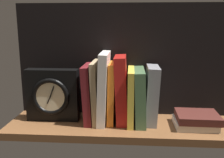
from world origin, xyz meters
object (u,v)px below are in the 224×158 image
book_green_romantic (140,96)px  book_gray_chess (151,95)px  book_tan_shortstories (96,92)px  book_orange_pandolfini (112,93)px  book_yellow_seinlanguage (131,96)px  book_maroon_dawkins (89,93)px  book_red_requiem (121,89)px  book_stack_side (196,120)px  framed_clock (52,95)px  book_white_catcher (104,88)px

book_green_romantic → book_gray_chess: book_gray_chess is taller
book_tan_shortstories → book_orange_pandolfini: book_tan_shortstories is taller
book_tan_shortstories → book_orange_pandolfini: 5.50cm
book_yellow_seinlanguage → book_green_romantic: same height
book_maroon_dawkins → book_tan_shortstories: (2.58, 0.00, 0.62)cm
book_red_requiem → book_stack_side: 27.11cm
book_orange_pandolfini → book_gray_chess: bearing=0.0°
framed_clock → book_stack_side: (49.74, -2.58, -6.86)cm
book_orange_pandolfini → book_stack_side: book_orange_pandolfini is taller
book_stack_side → book_white_catcher: bearing=174.3°
book_green_romantic → book_stack_side: 20.41cm
book_tan_shortstories → book_gray_chess: size_ratio=1.08×
book_tan_shortstories → framed_clock: size_ratio=1.16×
book_orange_pandolfini → framed_clock: bearing=-178.5°
book_red_requiem → framed_clock: (-24.45, -0.57, -2.38)cm
book_maroon_dawkins → book_tan_shortstories: 2.65cm
framed_clock → book_yellow_seinlanguage: bearing=1.2°
book_red_requiem → book_green_romantic: size_ratio=1.24×
book_stack_side → framed_clock: bearing=177.0°
book_tan_shortstories → framed_clock: 15.70cm
book_maroon_dawkins → book_green_romantic: (17.78, 0.00, -0.69)cm
book_maroon_dawkins → book_stack_side: size_ratio=1.40×
book_tan_shortstories → book_orange_pandolfini: bearing=0.0°
book_tan_shortstories → book_green_romantic: book_tan_shortstories is taller
book_maroon_dawkins → book_red_requiem: book_red_requiem is taller
book_red_requiem → book_green_romantic: (6.38, 0.00, -2.25)cm
book_white_catcher → book_stack_side: (31.45, -3.15, -9.82)cm
book_orange_pandolfini → book_red_requiem: book_red_requiem is taller
book_yellow_seinlanguage → book_stack_side: size_ratio=1.31×
book_maroon_dawkins → book_yellow_seinlanguage: book_maroon_dawkins is taller
book_orange_pandolfini → book_gray_chess: size_ratio=1.05×
book_white_catcher → book_stack_side: 33.10cm
book_red_requiem → framed_clock: size_ratio=1.26×
book_maroon_dawkins → book_gray_chess: size_ratio=1.01×
book_maroon_dawkins → book_yellow_seinlanguage: bearing=0.0°
book_maroon_dawkins → book_white_catcher: bearing=0.0°
book_tan_shortstories → book_gray_chess: bearing=0.0°
book_orange_pandolfini → book_red_requiem: (3.33, 0.00, 1.17)cm
framed_clock → book_orange_pandolfini: bearing=1.5°
book_yellow_seinlanguage → book_stack_side: book_yellow_seinlanguage is taller
book_white_catcher → book_red_requiem: bearing=0.0°
book_gray_chess → book_white_catcher: bearing=180.0°
book_orange_pandolfini → book_green_romantic: (9.71, 0.00, -1.07)cm
book_white_catcher → book_yellow_seinlanguage: book_white_catcher is taller
book_white_catcher → book_gray_chess: bearing=0.0°
book_red_requiem → book_orange_pandolfini: bearing=180.0°
book_maroon_dawkins → book_red_requiem: (11.40, 0.00, 1.56)cm
book_gray_chess → framed_clock: book_gray_chess is taller
book_red_requiem → book_green_romantic: 6.76cm
book_white_catcher → book_orange_pandolfini: (2.83, 0.00, -1.76)cm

